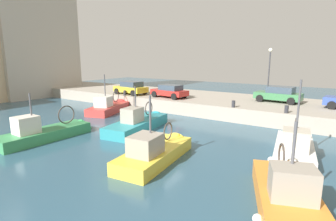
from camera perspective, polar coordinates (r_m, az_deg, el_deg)
name	(u,v)px	position (r m, az deg, el deg)	size (l,w,h in m)	color
water_surface	(160,140)	(16.75, -1.67, -6.47)	(80.00, 80.00, 0.00)	#2D5166
quay_wall	(229,105)	(26.53, 13.05, 1.24)	(9.00, 56.00, 1.20)	#9E9384
fishing_boat_teal	(140,127)	(19.47, -6.07, -3.60)	(6.95, 2.81, 4.04)	teal
fishing_boat_white	(293,153)	(15.72, 25.64, -8.30)	(5.99, 2.60, 4.94)	white
fishing_boat_green	(50,136)	(18.73, -24.28, -5.13)	(6.54, 2.11, 3.86)	#388951
fishing_boat_orange	(283,198)	(10.88, 23.77, -16.95)	(5.72, 3.58, 4.03)	orange
fishing_boat_red	(111,110)	(26.22, -12.31, 0.11)	(6.36, 3.70, 4.56)	#BC3833
fishing_boat_yellow	(158,156)	(13.78, -2.14, -9.84)	(6.10, 2.48, 4.25)	gold
parked_car_red	(170,91)	(26.36, 0.36, 4.26)	(2.20, 3.98, 1.29)	red
parked_car_yellow	(131,88)	(29.13, -8.07, 4.93)	(2.23, 3.96, 1.42)	gold
parked_car_green	(279,94)	(25.63, 22.96, 3.28)	(2.16, 4.04, 1.42)	#387547
mooring_bollard_south	(287,109)	(20.85, 24.39, 0.25)	(0.28, 0.28, 0.55)	#2D2D33
mooring_bollard_mid	(233,104)	(21.86, 14.05, 1.40)	(0.28, 0.28, 0.55)	#2D2D33
mooring_bollard_north	(125,93)	(28.26, -9.41, 3.78)	(0.28, 0.28, 0.55)	#2D2D33
quay_streetlamp	(269,65)	(26.63, 21.21, 9.16)	(0.36, 0.36, 4.83)	#38383D
waterfront_building_west	(29,24)	(41.19, -28.03, 16.27)	(10.57, 7.56, 19.09)	#B2A899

